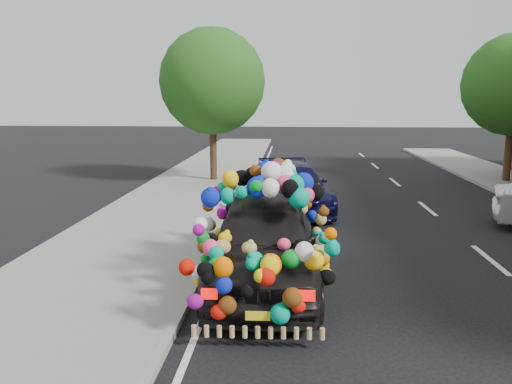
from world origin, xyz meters
TOP-DOWN VIEW (x-y plane):
  - ground at (0.00, 0.00)m, footprint 100.00×100.00m
  - sidewalk at (-4.30, 0.00)m, footprint 4.00×60.00m
  - kerb at (-2.35, 0.00)m, footprint 0.15×60.00m
  - lane_markings at (3.60, 0.00)m, footprint 6.00×50.00m
  - tree_near_sidewalk at (-3.80, 9.50)m, footprint 4.20×4.20m
  - plush_art_car at (-1.13, -1.73)m, footprint 2.40×5.06m
  - navy_sedan at (-0.60, 4.69)m, footprint 2.71×5.00m

SIDE VIEW (x-z plane):
  - ground at x=0.00m, z-range 0.00..0.00m
  - lane_markings at x=3.60m, z-range 0.00..0.01m
  - sidewalk at x=-4.30m, z-range 0.00..0.12m
  - kerb at x=-2.35m, z-range 0.00..0.13m
  - navy_sedan at x=-0.60m, z-range 0.00..1.38m
  - plush_art_car at x=-1.13m, z-range 0.04..2.33m
  - tree_near_sidewalk at x=-3.80m, z-range 0.96..7.09m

